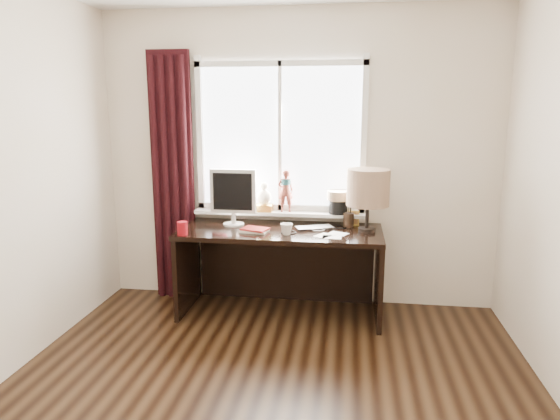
# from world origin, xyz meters

# --- Properties ---
(wall_back) EXTENTS (3.50, 0.00, 2.60)m
(wall_back) POSITION_xyz_m (0.00, 2.00, 1.30)
(wall_back) COLOR beige
(wall_back) RESTS_ON ground
(laptop) EXTENTS (0.36, 0.30, 0.02)m
(laptop) POSITION_xyz_m (0.18, 1.69, 0.76)
(laptop) COLOR silver
(laptop) RESTS_ON desk
(mug) EXTENTS (0.13, 0.13, 0.10)m
(mug) POSITION_xyz_m (-0.03, 1.47, 0.80)
(mug) COLOR white
(mug) RESTS_ON desk
(red_cup) EXTENTS (0.08, 0.08, 0.11)m
(red_cup) POSITION_xyz_m (-0.86, 1.35, 0.80)
(red_cup) COLOR maroon
(red_cup) RESTS_ON desk
(window) EXTENTS (1.52, 0.22, 1.40)m
(window) POSITION_xyz_m (-0.15, 1.95, 1.31)
(window) COLOR white
(window) RESTS_ON ground
(curtain) EXTENTS (0.38, 0.09, 2.25)m
(curtain) POSITION_xyz_m (-1.13, 1.91, 1.12)
(curtain) COLOR black
(curtain) RESTS_ON floor
(desk) EXTENTS (1.70, 0.70, 0.75)m
(desk) POSITION_xyz_m (-0.10, 1.73, 0.51)
(desk) COLOR black
(desk) RESTS_ON floor
(monitor) EXTENTS (0.40, 0.18, 0.49)m
(monitor) POSITION_xyz_m (-0.53, 1.73, 1.03)
(monitor) COLOR beige
(monitor) RESTS_ON desk
(notebook_stack) EXTENTS (0.25, 0.21, 0.03)m
(notebook_stack) POSITION_xyz_m (-0.30, 1.53, 0.77)
(notebook_stack) COLOR beige
(notebook_stack) RESTS_ON desk
(brush_holder) EXTENTS (0.09, 0.09, 0.25)m
(brush_holder) POSITION_xyz_m (0.47, 1.82, 0.81)
(brush_holder) COLOR black
(brush_holder) RESTS_ON desk
(icon_frame) EXTENTS (0.10, 0.02, 0.13)m
(icon_frame) POSITION_xyz_m (0.51, 1.87, 0.81)
(icon_frame) COLOR gold
(icon_frame) RESTS_ON desk
(table_lamp) EXTENTS (0.35, 0.35, 0.52)m
(table_lamp) POSITION_xyz_m (0.62, 1.67, 1.11)
(table_lamp) COLOR black
(table_lamp) RESTS_ON desk
(loose_papers) EXTENTS (0.29, 0.25, 0.00)m
(loose_papers) POSITION_xyz_m (0.33, 1.49, 0.75)
(loose_papers) COLOR white
(loose_papers) RESTS_ON desk
(desk_cables) EXTENTS (0.57, 0.45, 0.01)m
(desk_cables) POSITION_xyz_m (0.18, 1.68, 0.75)
(desk_cables) COLOR black
(desk_cables) RESTS_ON desk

